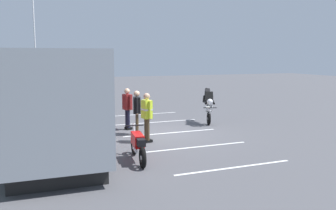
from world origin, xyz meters
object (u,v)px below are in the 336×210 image
(spectator_far_left, at_px, (147,113))
(parked_motorcycle_silver, at_px, (138,145))
(spectator_centre, at_px, (127,105))
(tour_bus, at_px, (50,98))
(stunt_motorcycle, at_px, (208,102))
(flagpole, at_px, (36,56))
(spectator_left, at_px, (137,109))

(spectator_far_left, relative_size, parked_motorcycle_silver, 0.87)
(spectator_centre, relative_size, parked_motorcycle_silver, 0.85)
(tour_bus, height_order, spectator_far_left, tour_bus)
(spectator_far_left, bearing_deg, tour_bus, 71.51)
(tour_bus, relative_size, stunt_motorcycle, 5.44)
(tour_bus, bearing_deg, stunt_motorcycle, -79.38)
(tour_bus, height_order, spectator_centre, tour_bus)
(spectator_centre, distance_m, flagpole, 7.32)
(spectator_centre, distance_m, parked_motorcycle_silver, 4.67)
(tour_bus, bearing_deg, spectator_left, -85.35)
(stunt_motorcycle, bearing_deg, tour_bus, 100.62)
(parked_motorcycle_silver, height_order, stunt_motorcycle, stunt_motorcycle)
(tour_bus, relative_size, spectator_left, 5.96)
(spectator_left, height_order, parked_motorcycle_silver, spectator_left)
(spectator_left, distance_m, spectator_centre, 1.10)
(spectator_centre, bearing_deg, spectator_far_left, -178.19)
(tour_bus, relative_size, spectator_centre, 5.94)
(tour_bus, height_order, stunt_motorcycle, tour_bus)
(tour_bus, xyz_separation_m, spectator_far_left, (-1.08, -3.21, -0.57))
(spectator_far_left, bearing_deg, stunt_motorcycle, -57.36)
(spectator_left, bearing_deg, parked_motorcycle_silver, 164.20)
(spectator_far_left, distance_m, flagpole, 9.47)
(spectator_left, distance_m, flagpole, 8.30)
(spectator_far_left, distance_m, spectator_centre, 2.43)
(tour_bus, xyz_separation_m, flagpole, (7.49, 0.29, 1.45))
(spectator_centre, height_order, flagpole, flagpole)
(spectator_centre, xyz_separation_m, flagpole, (6.13, 3.43, 2.05))
(spectator_far_left, bearing_deg, spectator_centre, 1.81)
(tour_bus, distance_m, parked_motorcycle_silver, 4.08)
(spectator_left, xyz_separation_m, parked_motorcycle_silver, (-3.46, 0.98, -0.56))
(tour_bus, bearing_deg, spectator_far_left, -108.49)
(stunt_motorcycle, distance_m, flagpole, 9.73)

